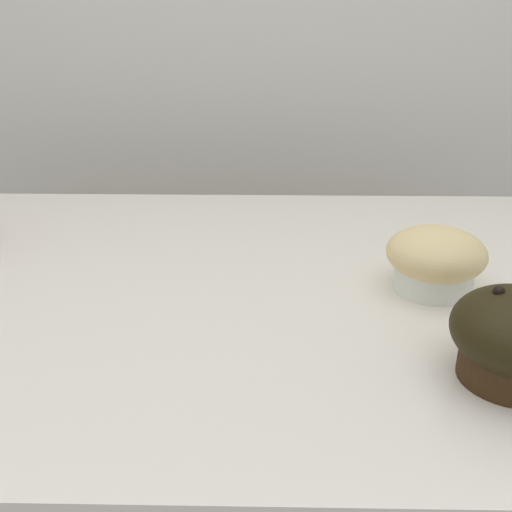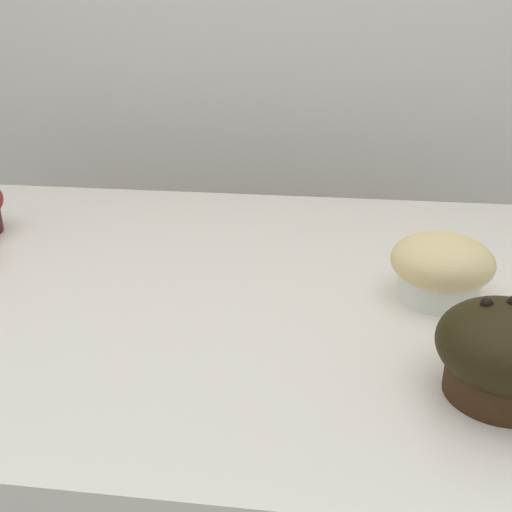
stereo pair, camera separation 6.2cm
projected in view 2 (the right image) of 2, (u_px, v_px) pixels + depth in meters
name	position (u px, v px, depth m)	size (l,w,h in m)	color
wall_back	(265.00, 144.00, 1.21)	(3.20, 0.10, 1.80)	beige
muffin_front_center	(505.00, 352.00, 0.46)	(0.11, 0.11, 0.08)	#352210
muffin_back_left	(441.00, 267.00, 0.62)	(0.11, 0.11, 0.07)	white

